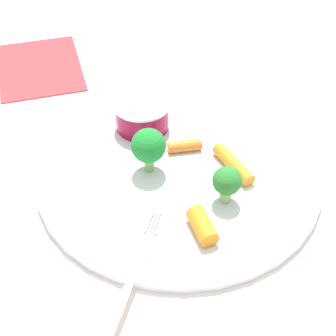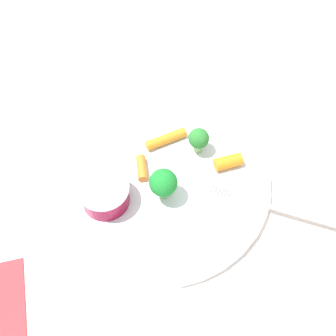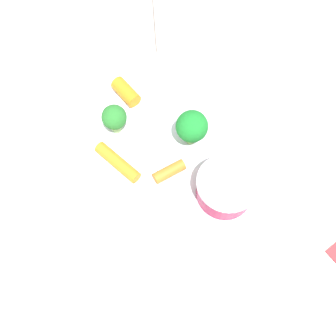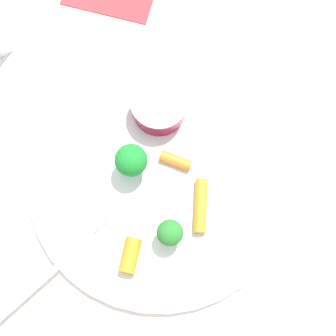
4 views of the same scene
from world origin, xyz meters
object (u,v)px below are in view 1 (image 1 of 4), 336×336
Objects in this scene: broccoli_floret_1 at (227,182)px; carrot_stick_0 at (202,226)px; broccoli_floret_0 at (149,146)px; carrot_stick_1 at (233,164)px; carrot_stick_2 at (185,146)px; napkin at (40,66)px; sauce_cup at (142,115)px; fork at (128,287)px; plate at (179,168)px.

carrot_stick_0 is at bearing -32.39° from broccoli_floret_1.
broccoli_floret_0 is 0.09m from carrot_stick_1.
broccoli_floret_0 is 0.09m from broccoli_floret_1.
napkin is (-0.20, -0.20, -0.02)m from carrot_stick_2.
broccoli_floret_0 is at bearing 6.84° from sauce_cup.
fork is (0.14, -0.02, -0.03)m from broccoli_floret_0.
carrot_stick_0 reaches higher than carrot_stick_2.
carrot_stick_0 is 1.01× the size of carrot_stick_2.
broccoli_floret_1 reaches higher than carrot_stick_0.
plate is at bearing -17.86° from carrot_stick_2.
carrot_stick_2 is (-0.03, -0.05, -0.00)m from carrot_stick_1.
carrot_stick_0 reaches higher than carrot_stick_1.
napkin is (-0.28, -0.23, -0.03)m from broccoli_floret_1.
carrot_stick_2 reaches higher than fork.
sauce_cup is 1.57× the size of broccoli_floret_1.
fork is (0.06, -0.06, -0.01)m from carrot_stick_0.
napkin is (-0.37, -0.14, -0.01)m from fork.
broccoli_floret_0 is 1.38× the size of carrot_stick_2.
sauce_cup is 1.08× the size of carrot_stick_1.
plate is at bearing -169.13° from carrot_stick_0.
plate is at bearing -99.03° from carrot_stick_1.
sauce_cup is at bearing -148.54° from plate.
carrot_stick_1 reaches higher than carrot_stick_2.
carrot_stick_0 is (0.04, -0.03, -0.02)m from broccoli_floret_1.
carrot_stick_1 is (0.00, 0.09, -0.02)m from broccoli_floret_0.
carrot_stick_1 reaches higher than plate.
fork is (0.10, -0.09, -0.02)m from broccoli_floret_1.
sauce_cup is at bearing -159.99° from carrot_stick_0.
carrot_stick_1 is at bearing 57.85° from carrot_stick_2.
plate is 5.98× the size of broccoli_floret_0.
plate is 0.10m from carrot_stick_0.
carrot_stick_2 is (-0.08, -0.04, -0.02)m from broccoli_floret_1.
fork is at bearing -35.85° from carrot_stick_1.
plate is 8.13× the size of carrot_stick_0.
carrot_stick_2 is 0.23× the size of napkin.
broccoli_floret_1 is (0.05, 0.07, -0.01)m from broccoli_floret_0.
carrot_stick_1 reaches higher than fork.
sauce_cup reaches higher than carrot_stick_0.
broccoli_floret_1 is 0.25× the size of napkin.
sauce_cup is 1.27× the size of broccoli_floret_0.
sauce_cup is 0.08m from broccoli_floret_0.
broccoli_floret_0 reaches higher than napkin.
plate is at bearing 162.89° from fork.
broccoli_floret_1 is 1.10× the size of carrot_stick_0.
carrot_stick_2 reaches higher than plate.
sauce_cup is 0.37× the size of fork.
carrot_stick_2 is (-0.12, -0.01, -0.00)m from carrot_stick_0.
broccoli_floret_0 reaches higher than carrot_stick_2.
broccoli_floret_1 is 0.23× the size of fork.
carrot_stick_0 is 0.09m from fork.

